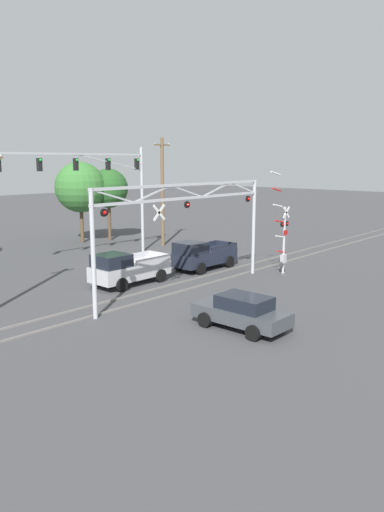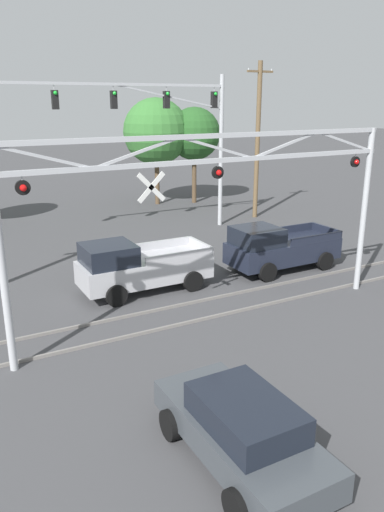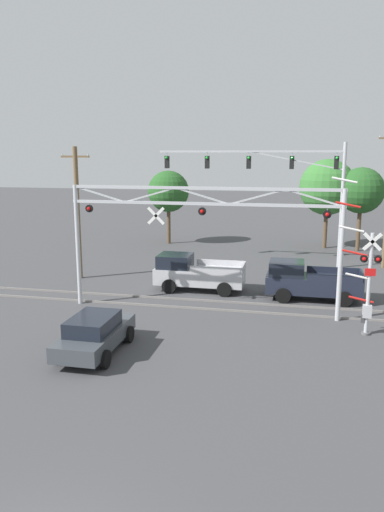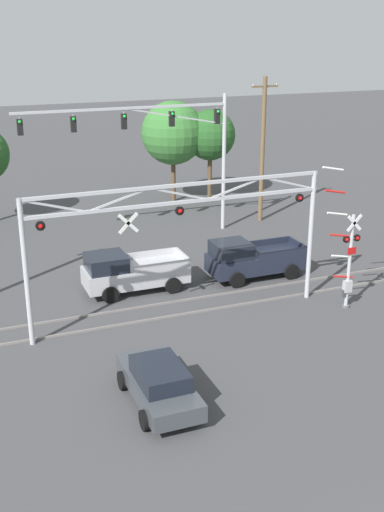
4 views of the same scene
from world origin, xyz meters
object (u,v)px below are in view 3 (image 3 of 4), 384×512
utility_pole_left (78,211)px  background_tree_far_left_verge (168,192)px  crossing_gantry (202,223)px  pickup_truck_lead (195,273)px  background_tree_far_right_verge (328,187)px  pickup_truck_following (308,281)px  crossing_signal_mast (366,282)px  background_tree_beyond_span (361,191)px  sedan_waiting (95,333)px  traffic_signal_span (290,178)px

utility_pole_left → background_tree_far_left_verge: (2.23, 13.23, 0.31)m
crossing_gantry → pickup_truck_lead: 5.26m
utility_pole_left → background_tree_far_left_verge: size_ratio=1.29×
background_tree_far_left_verge → background_tree_far_right_verge: (13.21, 0.68, 0.51)m
background_tree_far_right_verge → pickup_truck_following: bearing=-95.5°
crossing_signal_mast → background_tree_beyond_span: crossing_signal_mast is taller
background_tree_far_right_verge → sedan_waiting: bearing=-111.2°
sedan_waiting → background_tree_far_right_verge: 27.18m
sedan_waiting → background_tree_far_right_verge: bearing=68.8°
pickup_truck_lead → background_tree_far_right_verge: background_tree_far_right_verge is taller
crossing_gantry → crossing_signal_mast: size_ratio=1.95×
crossing_gantry → background_tree_beyond_span: bearing=63.2°
sedan_waiting → utility_pole_left: 12.98m
crossing_signal_mast → pickup_truck_lead: size_ratio=1.34×
traffic_signal_span → pickup_truck_lead: (-4.90, -7.71, -5.04)m
crossing_gantry → pickup_truck_following: size_ratio=2.65×
background_tree_far_left_verge → pickup_truck_following: bearing=-52.1°
crossing_gantry → sedan_waiting: bearing=-116.7°
crossing_gantry → pickup_truck_lead: bearing=106.4°
pickup_truck_lead → utility_pole_left: size_ratio=0.62×
background_tree_far_left_verge → background_tree_beyond_span: bearing=-0.5°
pickup_truck_following → background_tree_beyond_span: background_tree_beyond_span is taller
utility_pole_left → traffic_signal_span: bearing=27.2°
traffic_signal_span → pickup_truck_lead: 10.44m
traffic_signal_span → utility_pole_left: traffic_signal_span is taller
traffic_signal_span → pickup_truck_following: (1.39, -8.24, -5.04)m
sedan_waiting → background_tree_far_left_verge: bearing=98.2°
traffic_signal_span → background_tree_beyond_span: size_ratio=1.91×
sedan_waiting → background_tree_far_right_verge: (9.70, 25.04, 4.21)m
crossing_gantry → pickup_truck_following: bearing=32.6°
traffic_signal_span → sedan_waiting: bearing=-111.2°
pickup_truck_lead → pickup_truck_following: same height
crossing_gantry → background_tree_far_left_verge: size_ratio=2.09×
crossing_gantry → background_tree_beyond_span: 20.38m
pickup_truck_following → background_tree_far_left_verge: bearing=127.9°
pickup_truck_following → pickup_truck_lead: bearing=175.2°
crossing_gantry → utility_pole_left: utility_pole_left is taller
sedan_waiting → traffic_signal_span: bearing=68.8°
sedan_waiting → crossing_signal_mast: bearing=22.7°
sedan_waiting → crossing_gantry: bearing=63.3°
crossing_signal_mast → background_tree_far_right_verge: background_tree_far_right_verge is taller
traffic_signal_span → crossing_signal_mast: bearing=-74.6°
traffic_signal_span → background_tree_far_right_verge: traffic_signal_span is taller
pickup_truck_following → background_tree_far_right_verge: bearing=84.5°
crossing_signal_mast → background_tree_beyond_span: (1.78, 19.85, 2.49)m
traffic_signal_span → pickup_truck_following: traffic_signal_span is taller
traffic_signal_span → sedan_waiting: 19.57m
traffic_signal_span → sedan_waiting: size_ratio=2.90×
background_tree_beyond_span → crossing_signal_mast: bearing=-95.1°
pickup_truck_following → utility_pole_left: (-13.94, 1.79, 3.19)m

